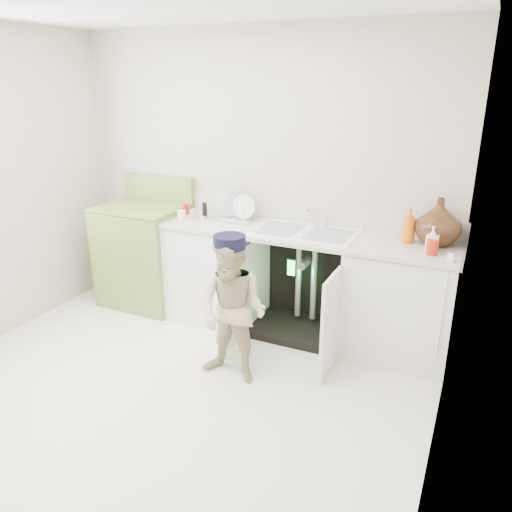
# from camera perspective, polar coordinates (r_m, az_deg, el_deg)

# --- Properties ---
(ground) EXTENTS (3.50, 3.50, 0.00)m
(ground) POSITION_cam_1_polar(r_m,az_deg,el_deg) (3.70, -9.96, -14.81)
(ground) COLOR beige
(ground) RESTS_ON ground
(room_shell) EXTENTS (6.00, 5.50, 1.26)m
(room_shell) POSITION_cam_1_polar(r_m,az_deg,el_deg) (3.17, -11.28, 4.17)
(room_shell) COLOR beige
(room_shell) RESTS_ON ground
(counter_run) EXTENTS (2.44, 1.02, 1.25)m
(counter_run) POSITION_cam_1_polar(r_m,az_deg,el_deg) (4.19, 5.86, -2.85)
(counter_run) COLOR white
(counter_run) RESTS_ON ground
(avocado_stove) EXTENTS (0.77, 0.65, 1.20)m
(avocado_stove) POSITION_cam_1_polar(r_m,az_deg,el_deg) (4.90, -12.49, 0.32)
(avocado_stove) COLOR olive
(avocado_stove) RESTS_ON ground
(repair_worker) EXTENTS (0.54, 0.74, 1.08)m
(repair_worker) POSITION_cam_1_polar(r_m,az_deg,el_deg) (3.52, -2.65, -6.20)
(repair_worker) COLOR beige
(repair_worker) RESTS_ON ground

